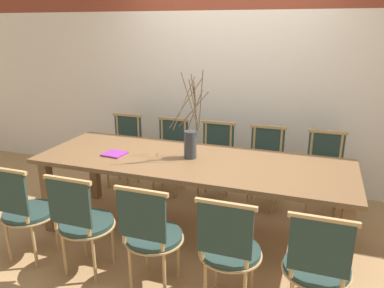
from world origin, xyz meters
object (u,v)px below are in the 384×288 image
(chair_near_center, at_px, (151,233))
(book_stack, at_px, (115,154))
(dining_table, at_px, (192,168))
(chair_far_center, at_px, (215,159))
(vase_centerpiece, at_px, (191,141))

(chair_near_center, xyz_separation_m, book_stack, (-0.72, 0.74, 0.30))
(dining_table, xyz_separation_m, chair_near_center, (-0.02, -0.86, -0.21))
(chair_far_center, bearing_deg, vase_centerpiece, 89.43)
(chair_far_center, relative_size, vase_centerpiece, 1.09)
(chair_near_center, relative_size, vase_centerpiece, 1.09)
(vase_centerpiece, distance_m, book_stack, 0.75)
(vase_centerpiece, relative_size, book_stack, 3.85)
(chair_near_center, distance_m, book_stack, 1.08)
(chair_far_center, height_order, vase_centerpiece, vase_centerpiece)
(vase_centerpiece, height_order, book_stack, vase_centerpiece)
(chair_near_center, bearing_deg, chair_far_center, 89.92)
(chair_near_center, xyz_separation_m, vase_centerpiece, (-0.01, 0.90, 0.45))
(chair_near_center, bearing_deg, book_stack, 134.20)
(dining_table, distance_m, vase_centerpiece, 0.25)
(dining_table, bearing_deg, chair_far_center, 91.40)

